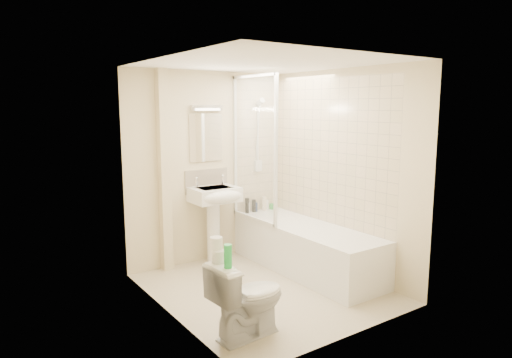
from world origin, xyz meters
TOP-DOWN VIEW (x-y plane):
  - floor at (0.00, 0.00)m, footprint 2.50×2.50m
  - wall_back at (0.00, 1.25)m, footprint 2.20×0.02m
  - wall_left at (-1.10, 0.00)m, footprint 0.02×2.50m
  - wall_right at (1.10, 0.00)m, footprint 0.02×2.50m
  - ceiling at (0.00, 0.00)m, footprint 2.20×2.50m
  - tile_back at (0.75, 1.24)m, footprint 0.70×0.01m
  - tile_right at (1.09, 0.20)m, footprint 0.01×2.10m
  - pipe_boxing at (-0.62, 1.19)m, footprint 0.12×0.12m
  - splashback at (-0.03, 1.24)m, footprint 0.60×0.02m
  - mirror at (-0.03, 1.24)m, footprint 0.46×0.01m
  - strip_light at (-0.03, 1.22)m, footprint 0.42×0.07m
  - bathtub at (0.75, 0.20)m, footprint 0.70×2.10m
  - shower_screen at (0.40, 0.80)m, footprint 0.04×0.92m
  - shower_fixture at (0.75, 1.19)m, footprint 0.10×0.16m
  - pedestal_sink at (-0.03, 1.01)m, footprint 0.58×0.51m
  - bottle_black_a at (0.54, 1.16)m, footprint 0.06×0.06m
  - bottle_white_a at (0.55, 1.16)m, footprint 0.05×0.05m
  - bottle_black_b at (0.65, 1.16)m, footprint 0.06×0.06m
  - bottle_blue at (0.68, 1.16)m, footprint 0.05×0.05m
  - bottle_cream at (0.82, 1.16)m, footprint 0.07×0.07m
  - bottle_white_b at (0.86, 1.16)m, footprint 0.05×0.05m
  - bottle_green at (0.95, 1.16)m, footprint 0.07×0.07m
  - toilet at (-0.72, -0.74)m, footprint 0.48×0.73m
  - toilet_roll_lower at (-0.97, -0.67)m, footprint 0.11×0.11m
  - toilet_roll_upper at (-0.96, -0.64)m, footprint 0.10×0.10m
  - green_bottle at (-0.97, -0.83)m, footprint 0.06×0.06m

SIDE VIEW (x-z plane):
  - floor at x=0.00m, z-range 0.00..0.00m
  - bathtub at x=0.75m, z-range 0.01..0.56m
  - toilet at x=-0.72m, z-range 0.00..0.69m
  - bottle_green at x=0.95m, z-range 0.55..0.63m
  - bottle_blue at x=0.68m, z-range 0.55..0.68m
  - bottle_white_b at x=0.86m, z-range 0.55..0.69m
  - bottle_white_a at x=0.55m, z-range 0.55..0.70m
  - bottle_black_b at x=0.65m, z-range 0.55..0.72m
  - bottle_cream at x=0.82m, z-range 0.55..0.74m
  - bottle_black_a at x=0.54m, z-range 0.55..0.75m
  - toilet_roll_lower at x=-0.97m, z-range 0.69..0.79m
  - pedestal_sink at x=-0.03m, z-range 0.23..1.33m
  - green_bottle at x=-0.97m, z-range 0.69..0.88m
  - toilet_roll_upper at x=-0.96m, z-range 0.79..0.90m
  - splashback at x=-0.03m, z-range 0.88..1.18m
  - wall_back at x=0.00m, z-range 0.00..2.40m
  - wall_left at x=-1.10m, z-range 0.00..2.40m
  - wall_right at x=1.10m, z-range 0.00..2.40m
  - pipe_boxing at x=-0.62m, z-range 0.00..2.40m
  - tile_back at x=0.75m, z-range 0.55..2.30m
  - tile_right at x=1.09m, z-range 0.55..2.30m
  - shower_screen at x=0.40m, z-range 0.55..2.35m
  - shower_fixture at x=0.75m, z-range 1.05..2.04m
  - mirror at x=-0.03m, z-range 1.28..1.88m
  - strip_light at x=-0.03m, z-range 1.92..1.98m
  - ceiling at x=0.00m, z-range 2.39..2.41m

